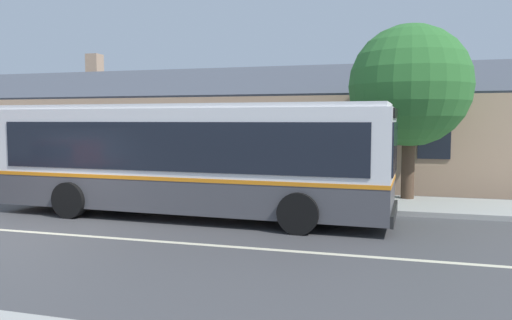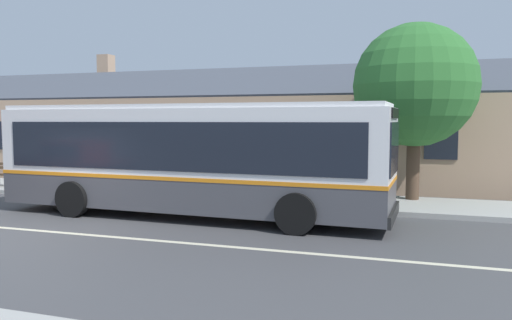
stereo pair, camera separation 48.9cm
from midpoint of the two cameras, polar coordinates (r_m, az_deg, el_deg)
ground_plane at (r=13.23m, az=-22.51°, el=-7.50°), size 300.00×300.00×0.00m
sidewalk_far at (r=18.12m, az=-10.08°, el=-3.78°), size 60.00×3.00×0.15m
lane_divider_stripe at (r=13.23m, az=-22.51°, el=-7.48°), size 60.00×0.16×0.01m
community_building at (r=24.37m, az=-2.55°, el=2.78°), size 27.87×8.87×6.22m
transit_bus at (r=14.00m, az=-6.48°, el=0.40°), size 11.15×3.02×3.11m
bench_by_building at (r=21.21m, az=-26.00°, el=-1.62°), size 1.65×0.51×0.94m
street_tree_primary at (r=16.77m, az=18.52°, el=8.04°), size 3.89×3.89×5.74m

